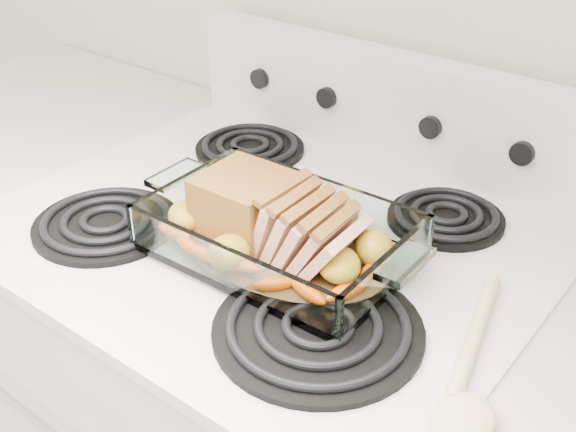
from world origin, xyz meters
The scene contains 5 objects.
counter_left centered at (-0.67, 1.66, 0.47)m, with size 0.58×0.68×0.93m.
baking_dish centered at (0.06, 1.59, 0.96)m, with size 0.34×0.22×0.07m.
pork_roast centered at (0.03, 1.59, 1.00)m, with size 0.23×0.11×0.09m.
roast_vegetables centered at (0.05, 1.62, 0.97)m, with size 0.35×0.19×0.04m.
wooden_spoon centered at (0.37, 1.52, 0.94)m, with size 0.12×0.28×0.02m.
Camera 1 is at (0.56, 0.96, 1.49)m, focal length 45.00 mm.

